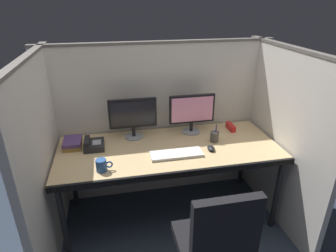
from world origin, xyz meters
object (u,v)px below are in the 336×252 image
object	(u,v)px
coffee_mug	(102,165)
monitor_left	(133,116)
keyboard_main	(176,154)
monitor_right	(192,111)
computer_mouse	(211,148)
red_stapler	(231,127)
book_stack	(73,143)
pen_cup	(214,136)
desk_phone	(93,145)
desk	(169,153)

from	to	relation	value
coffee_mug	monitor_left	bearing A→B (deg)	60.71
keyboard_main	monitor_right	bearing A→B (deg)	59.15
keyboard_main	computer_mouse	distance (m)	0.31
red_stapler	book_stack	distance (m)	1.48
monitor_right	coffee_mug	world-z (taller)	monitor_right
monitor_right	keyboard_main	world-z (taller)	monitor_right
pen_cup	desk_phone	xyz separation A→B (m)	(-1.06, 0.09, -0.02)
keyboard_main	pen_cup	distance (m)	0.43
keyboard_main	red_stapler	size ratio (longest dim) A/B	2.87
keyboard_main	coffee_mug	distance (m)	0.61
desk	monitor_right	size ratio (longest dim) A/B	4.42
monitor_right	red_stapler	xyz separation A→B (m)	(0.40, -0.02, -0.19)
monitor_left	desk_phone	size ratio (longest dim) A/B	2.26
monitor_left	monitor_right	distance (m)	0.55
keyboard_main	desk_phone	xyz separation A→B (m)	(-0.67, 0.26, 0.02)
keyboard_main	desk	bearing A→B (deg)	102.89
red_stapler	book_stack	size ratio (longest dim) A/B	0.71
computer_mouse	book_stack	bearing A→B (deg)	165.22
red_stapler	pen_cup	bearing A→B (deg)	-139.74
monitor_left	desk_phone	distance (m)	0.43
pen_cup	red_stapler	bearing A→B (deg)	40.26
desk	coffee_mug	distance (m)	0.63
desk	desk_phone	world-z (taller)	desk_phone
desk	coffee_mug	world-z (taller)	coffee_mug
book_stack	desk_phone	size ratio (longest dim) A/B	1.11
monitor_left	computer_mouse	distance (m)	0.75
monitor_right	desk_phone	world-z (taller)	monitor_right
monitor_left	book_stack	distance (m)	0.57
monitor_left	keyboard_main	size ratio (longest dim) A/B	1.00
computer_mouse	book_stack	xyz separation A→B (m)	(-1.16, 0.30, 0.02)
book_stack	computer_mouse	bearing A→B (deg)	-14.78
computer_mouse	red_stapler	distance (m)	0.48
red_stapler	coffee_mug	distance (m)	1.33
monitor_right	computer_mouse	size ratio (longest dim) A/B	4.48
desk	desk_phone	bearing A→B (deg)	168.50
monitor_right	red_stapler	world-z (taller)	monitor_right
coffee_mug	pen_cup	world-z (taller)	pen_cup
monitor_right	red_stapler	size ratio (longest dim) A/B	2.87
monitor_left	coffee_mug	world-z (taller)	monitor_left
keyboard_main	book_stack	distance (m)	0.91
keyboard_main	red_stapler	xyz separation A→B (m)	(0.63, 0.38, 0.02)
computer_mouse	desk_phone	distance (m)	1.01
coffee_mug	pen_cup	size ratio (longest dim) A/B	0.77
red_stapler	keyboard_main	bearing A→B (deg)	-149.10
keyboard_main	desk_phone	size ratio (longest dim) A/B	2.26
keyboard_main	computer_mouse	world-z (taller)	computer_mouse
red_stapler	desk_phone	world-z (taller)	desk_phone
keyboard_main	red_stapler	distance (m)	0.74
monitor_right	coffee_mug	bearing A→B (deg)	-148.68
red_stapler	book_stack	bearing A→B (deg)	-178.07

